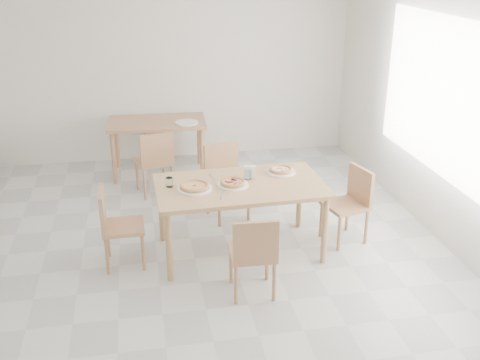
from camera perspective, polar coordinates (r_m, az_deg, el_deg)
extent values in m
plane|color=silver|center=(5.36, -8.14, -10.64)|extent=(7.00, 7.00, 0.00)
plane|color=silver|center=(8.13, -10.08, 11.55)|extent=(6.00, 0.00, 6.00)
plane|color=silver|center=(5.66, 23.01, 5.24)|extent=(0.00, 7.00, 7.00)
cube|color=white|center=(5.86, 21.44, 7.06)|extent=(1.60, 0.02, 3.20)
cube|color=tan|center=(5.54, 0.00, -0.63)|extent=(1.69, 0.99, 0.04)
cylinder|color=tan|center=(5.25, -7.23, -6.78)|extent=(0.06, 0.06, 0.71)
cylinder|color=tan|center=(5.56, 8.60, -5.11)|extent=(0.06, 0.06, 0.71)
cylinder|color=tan|center=(5.96, -7.99, -3.07)|extent=(0.06, 0.06, 0.71)
cylinder|color=tan|center=(6.24, 6.05, -1.78)|extent=(0.06, 0.06, 0.71)
cube|color=tan|center=(5.03, 1.25, -7.39)|extent=(0.41, 0.41, 0.04)
cube|color=tan|center=(4.77, 1.62, -6.30)|extent=(0.40, 0.05, 0.38)
cylinder|color=tan|center=(5.31, 2.75, -8.32)|extent=(0.03, 0.03, 0.39)
cylinder|color=tan|center=(5.26, -0.91, -8.60)|extent=(0.03, 0.03, 0.39)
cylinder|color=tan|center=(5.03, 3.48, -10.28)|extent=(0.03, 0.03, 0.39)
cylinder|color=tan|center=(4.98, -0.41, -10.60)|extent=(0.03, 0.03, 0.39)
cube|color=tan|center=(6.39, -1.25, -0.29)|extent=(0.51, 0.51, 0.04)
cube|color=tan|center=(6.47, -1.93, 2.10)|extent=(0.42, 0.14, 0.40)
cylinder|color=tan|center=(6.27, -2.10, -3.04)|extent=(0.04, 0.04, 0.41)
cylinder|color=tan|center=(6.40, 0.88, -2.46)|extent=(0.04, 0.04, 0.41)
cylinder|color=tan|center=(6.57, -3.29, -1.79)|extent=(0.04, 0.04, 0.41)
cylinder|color=tan|center=(6.70, -0.42, -1.27)|extent=(0.04, 0.04, 0.41)
cube|color=tan|center=(5.58, -11.76, -4.67)|extent=(0.40, 0.40, 0.04)
cube|color=tan|center=(5.49, -13.80, -2.88)|extent=(0.04, 0.40, 0.38)
cylinder|color=tan|center=(5.52, -9.79, -7.30)|extent=(0.03, 0.03, 0.39)
cylinder|color=tan|center=(5.82, -9.94, -5.65)|extent=(0.03, 0.03, 0.39)
cylinder|color=tan|center=(5.53, -13.34, -7.56)|extent=(0.03, 0.03, 0.39)
cylinder|color=tan|center=(5.83, -13.29, -5.90)|extent=(0.03, 0.03, 0.39)
cube|color=tan|center=(5.99, 10.60, -2.57)|extent=(0.48, 0.48, 0.04)
cube|color=tan|center=(6.01, 12.14, -0.45)|extent=(0.14, 0.39, 0.38)
cylinder|color=tan|center=(6.12, 8.24, -4.06)|extent=(0.03, 0.03, 0.39)
cylinder|color=tan|center=(5.87, 10.04, -5.39)|extent=(0.03, 0.03, 0.39)
cylinder|color=tan|center=(6.30, 10.84, -3.44)|extent=(0.03, 0.03, 0.39)
cylinder|color=tan|center=(6.06, 12.70, -4.70)|extent=(0.03, 0.03, 0.39)
cylinder|color=white|center=(5.44, -4.62, -0.86)|extent=(0.34, 0.34, 0.02)
cylinder|color=white|center=(5.84, 4.17, 0.85)|extent=(0.30, 0.30, 0.02)
cylinder|color=white|center=(5.51, -0.72, -0.46)|extent=(0.31, 0.31, 0.02)
cylinder|color=tan|center=(5.43, -4.63, -0.71)|extent=(0.35, 0.35, 0.01)
torus|color=tan|center=(5.43, -4.63, -0.61)|extent=(0.35, 0.35, 0.03)
cylinder|color=#CC4524|center=(5.43, -4.63, -0.62)|extent=(0.28, 0.28, 0.01)
ellipsoid|color=#175C15|center=(5.42, -4.63, -0.56)|extent=(0.05, 0.05, 0.01)
cylinder|color=tan|center=(5.83, 4.17, 0.99)|extent=(0.31, 0.31, 0.01)
torus|color=tan|center=(5.83, 4.18, 1.08)|extent=(0.31, 0.31, 0.03)
cylinder|color=white|center=(5.83, 4.18, 1.07)|extent=(0.23, 0.23, 0.01)
cylinder|color=tan|center=(5.50, -0.72, -0.32)|extent=(0.30, 0.30, 0.01)
torus|color=tan|center=(5.50, -0.72, -0.22)|extent=(0.31, 0.31, 0.03)
cylinder|color=#CC4524|center=(5.50, -0.72, -0.23)|extent=(0.23, 0.23, 0.01)
cylinder|color=white|center=(5.64, 0.80, 0.56)|extent=(0.08, 0.08, 0.10)
cylinder|color=white|center=(5.51, -7.20, -0.22)|extent=(0.07, 0.07, 0.09)
cube|color=silver|center=(5.67, 1.01, 0.21)|extent=(0.13, 0.09, 0.01)
cube|color=white|center=(5.64, 1.01, 0.86)|extent=(0.12, 0.07, 0.12)
cube|color=silver|center=(5.27, -1.83, -1.63)|extent=(0.07, 0.18, 0.01)
cube|color=silver|center=(5.71, -2.78, 0.33)|extent=(0.05, 0.19, 0.01)
cube|color=tan|center=(7.67, -8.45, 5.81)|extent=(1.33, 0.81, 0.04)
cylinder|color=tan|center=(7.53, -12.69, 2.17)|extent=(0.06, 0.06, 0.71)
cylinder|color=tan|center=(7.51, -3.87, 2.63)|extent=(0.06, 0.06, 0.71)
cylinder|color=tan|center=(8.10, -12.39, 3.64)|extent=(0.06, 0.06, 0.71)
cylinder|color=tan|center=(8.08, -4.18, 4.08)|extent=(0.06, 0.06, 0.71)
cube|color=tan|center=(7.13, -8.77, 1.89)|extent=(0.50, 0.50, 0.04)
cube|color=tan|center=(6.89, -8.43, 3.08)|extent=(0.41, 0.14, 0.40)
cylinder|color=tan|center=(7.42, -7.75, 0.94)|extent=(0.04, 0.04, 0.41)
cylinder|color=tan|center=(7.33, -10.40, 0.50)|extent=(0.04, 0.04, 0.41)
cylinder|color=tan|center=(7.10, -6.88, -0.03)|extent=(0.04, 0.04, 0.41)
cylinder|color=tan|center=(7.01, -9.64, -0.49)|extent=(0.04, 0.04, 0.41)
cube|color=tan|center=(8.40, -8.53, 5.30)|extent=(0.53, 0.53, 0.04)
cube|color=tan|center=(8.52, -8.99, 7.14)|extent=(0.44, 0.14, 0.42)
cylinder|color=tan|center=(8.26, -9.33, 3.22)|extent=(0.04, 0.04, 0.43)
cylinder|color=tan|center=(8.35, -6.84, 3.59)|extent=(0.04, 0.04, 0.43)
cylinder|color=tan|center=(8.60, -10.00, 3.97)|extent=(0.04, 0.04, 0.43)
cylinder|color=tan|center=(8.69, -7.59, 4.32)|extent=(0.04, 0.04, 0.43)
cylinder|color=white|center=(7.51, -5.47, 5.83)|extent=(0.30, 0.30, 0.02)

